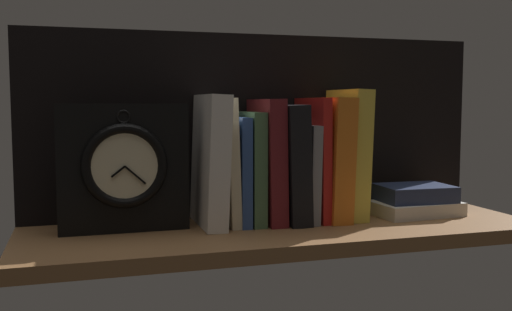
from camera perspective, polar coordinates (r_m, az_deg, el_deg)
The scene contains 14 objects.
ground_plane at distance 105.87cm, azimuth 2.86°, elevation -7.56°, with size 92.37×28.84×2.50cm, color brown.
back_panel at distance 116.45cm, azimuth 0.57°, elevation 3.02°, with size 92.37×1.20×35.43cm, color black.
book_white_catcher at distance 105.25cm, azimuth -4.48°, elevation -0.48°, with size 3.67×15.77×23.47cm, color silver.
book_cream_twain at distance 105.98cm, azimuth -2.88°, elevation -0.59°, with size 1.81×12.31×22.89cm, color beige.
book_blue_modern at distance 106.71cm, azimuth -1.76°, elevation -1.47°, with size 1.87×12.66×19.47cm, color #2D4C8E.
book_green_romantic at distance 107.33cm, azimuth -0.51°, elevation -1.19°, with size 2.41×12.82×20.38cm, color #476B44.
book_maroon_dawkins at distance 108.13cm, azimuth 1.06°, elevation -0.51°, with size 3.18×14.40×22.73cm, color maroon.
book_black_skeptic at distance 109.44cm, azimuth 2.98°, elevation -0.74°, with size 3.92×16.03×21.64cm, color black.
book_gray_chess at distance 110.77cm, azimuth 4.52°, elevation -1.63°, with size 1.83×14.69×17.98cm, color gray.
book_red_requiem at distance 111.29cm, azimuth 5.52°, elevation -0.32°, with size 1.73×14.36×22.97cm, color red.
book_orange_pandolfini at distance 112.54cm, azimuth 7.01°, elevation -0.27°, with size 3.99×16.08×22.98cm, color orange.
book_yellow_seinlanguage at distance 114.17cm, azimuth 8.85°, elevation 0.17°, with size 3.44×14.20×24.52cm, color gold.
framed_clock at distance 102.70cm, azimuth -12.78°, elevation -1.12°, with size 21.90×6.63×21.90cm.
book_stack_side at distance 120.03cm, azimuth 15.21°, elevation -4.26°, with size 17.23×12.07×5.82cm.
Camera 1 is at (-35.44, -97.03, 21.96)cm, focal length 41.06 mm.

